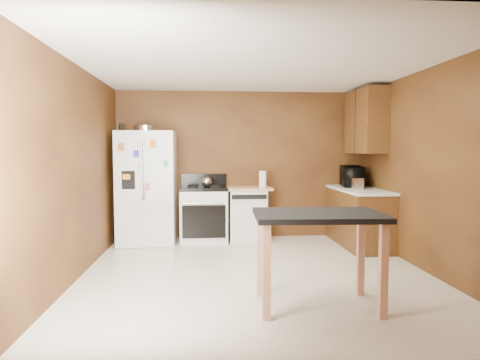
{
  "coord_description": "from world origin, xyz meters",
  "views": [
    {
      "loc": [
        -0.59,
        -5.07,
        1.5
      ],
      "look_at": [
        -0.13,
        0.85,
        1.09
      ],
      "focal_mm": 32.0,
      "sensor_mm": 36.0,
      "label": 1
    }
  ],
  "objects": [
    {
      "name": "right_cabinets",
      "position": [
        1.84,
        1.48,
        0.91
      ],
      "size": [
        0.63,
        1.58,
        2.45
      ],
      "color": "brown",
      "rests_on": "ground"
    },
    {
      "name": "microwave",
      "position": [
        1.8,
        1.8,
        1.06
      ],
      "size": [
        0.46,
        0.62,
        0.31
      ],
      "primitive_type": "imported",
      "rotation": [
        0.0,
        0.0,
        1.43
      ],
      "color": "black",
      "rests_on": "right_cabinets"
    },
    {
      "name": "green_canister",
      "position": [
        0.36,
        2.03,
        0.94
      ],
      "size": [
        0.11,
        0.11,
        0.11
      ],
      "primitive_type": "cylinder",
      "rotation": [
        0.0,
        0.0,
        0.1
      ],
      "color": "green",
      "rests_on": "dishwasher"
    },
    {
      "name": "toaster",
      "position": [
        1.73,
        1.37,
        0.99
      ],
      "size": [
        0.15,
        0.24,
        0.17
      ],
      "primitive_type": "cube",
      "rotation": [
        0.0,
        0.0,
        -0.01
      ],
      "color": "silver",
      "rests_on": "right_cabinets"
    },
    {
      "name": "wall_front",
      "position": [
        0.0,
        -2.25,
        1.25
      ],
      "size": [
        4.2,
        0.0,
        4.2
      ],
      "primitive_type": "plane",
      "rotation": [
        -1.57,
        0.0,
        0.0
      ],
      "color": "brown",
      "rests_on": "ground"
    },
    {
      "name": "kettle",
      "position": [
        -0.59,
        1.87,
        0.99
      ],
      "size": [
        0.17,
        0.17,
        0.17
      ],
      "primitive_type": "sphere",
      "color": "silver",
      "rests_on": "gas_range"
    },
    {
      "name": "wall_left",
      "position": [
        -2.1,
        0.0,
        1.25
      ],
      "size": [
        0.0,
        4.5,
        4.5
      ],
      "primitive_type": "plane",
      "rotation": [
        1.57,
        0.0,
        1.57
      ],
      "color": "brown",
      "rests_on": "ground"
    },
    {
      "name": "refrigerator",
      "position": [
        -1.55,
        1.86,
        0.9
      ],
      "size": [
        0.9,
        0.8,
        1.8
      ],
      "color": "white",
      "rests_on": "ground"
    },
    {
      "name": "gas_range",
      "position": [
        -0.64,
        1.92,
        0.46
      ],
      "size": [
        0.76,
        0.68,
        1.1
      ],
      "color": "white",
      "rests_on": "ground"
    },
    {
      "name": "paper_towel",
      "position": [
        0.32,
        1.82,
        1.03
      ],
      "size": [
        0.15,
        0.15,
        0.27
      ],
      "primitive_type": "cylinder",
      "rotation": [
        0.0,
        0.0,
        -0.36
      ],
      "color": "white",
      "rests_on": "dishwasher"
    },
    {
      "name": "ceiling",
      "position": [
        0.0,
        0.0,
        2.5
      ],
      "size": [
        4.5,
        4.5,
        0.0
      ],
      "primitive_type": "plane",
      "rotation": [
        3.14,
        0.0,
        0.0
      ],
      "color": "white",
      "rests_on": "ground"
    },
    {
      "name": "dishwasher",
      "position": [
        0.08,
        1.95,
        0.45
      ],
      "size": [
        0.78,
        0.63,
        0.89
      ],
      "color": "white",
      "rests_on": "ground"
    },
    {
      "name": "wall_right",
      "position": [
        2.1,
        0.0,
        1.25
      ],
      "size": [
        0.0,
        4.5,
        4.5
      ],
      "primitive_type": "plane",
      "rotation": [
        1.57,
        0.0,
        -1.57
      ],
      "color": "brown",
      "rests_on": "ground"
    },
    {
      "name": "roasting_pan",
      "position": [
        -1.57,
        1.89,
        1.85
      ],
      "size": [
        0.37,
        0.37,
        0.09
      ],
      "primitive_type": "cylinder",
      "color": "silver",
      "rests_on": "refrigerator"
    },
    {
      "name": "pen_cup",
      "position": [
        -1.92,
        1.79,
        1.86
      ],
      "size": [
        0.08,
        0.08,
        0.12
      ],
      "primitive_type": "cylinder",
      "color": "black",
      "rests_on": "refrigerator"
    },
    {
      "name": "island",
      "position": [
        0.46,
        -1.12,
        0.77
      ],
      "size": [
        1.23,
        0.85,
        0.91
      ],
      "color": "black",
      "rests_on": "ground"
    },
    {
      "name": "wall_back",
      "position": [
        0.0,
        2.25,
        1.25
      ],
      "size": [
        4.2,
        0.0,
        4.2
      ],
      "primitive_type": "plane",
      "rotation": [
        1.57,
        0.0,
        0.0
      ],
      "color": "brown",
      "rests_on": "ground"
    },
    {
      "name": "floor",
      "position": [
        0.0,
        0.0,
        0.0
      ],
      "size": [
        4.5,
        4.5,
        0.0
      ],
      "primitive_type": "plane",
      "color": "white",
      "rests_on": "ground"
    }
  ]
}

